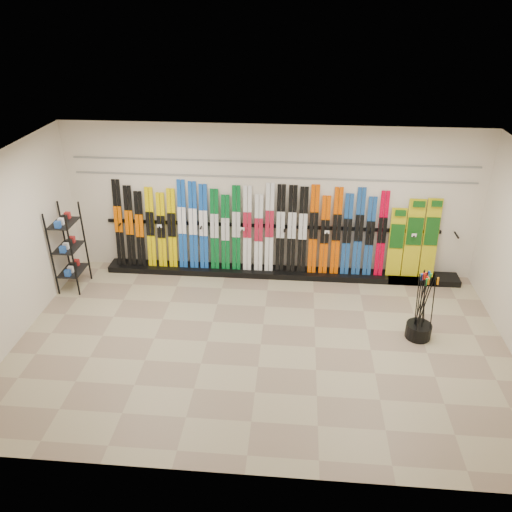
{
  "coord_description": "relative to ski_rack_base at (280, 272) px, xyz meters",
  "views": [
    {
      "loc": [
        0.48,
        -6.51,
        5.1
      ],
      "look_at": [
        -0.16,
        1.0,
        1.1
      ],
      "focal_mm": 35.0,
      "sensor_mm": 36.0,
      "label": 1
    }
  ],
  "objects": [
    {
      "name": "skis",
      "position": [
        -0.66,
        0.07,
        0.9
      ],
      "size": [
        5.37,
        0.28,
        1.79
      ],
      "color": "black",
      "rests_on": "ski_rack_base"
    },
    {
      "name": "accessory_rack",
      "position": [
        -3.97,
        -0.77,
        0.77
      ],
      "size": [
        0.4,
        0.6,
        1.66
      ],
      "primitive_type": "cube",
      "color": "black",
      "rests_on": "floor"
    },
    {
      "name": "slatwall_rail_1",
      "position": [
        -0.22,
        0.2,
        2.24
      ],
      "size": [
        7.6,
        0.02,
        0.03
      ],
      "primitive_type": "cube",
      "color": "gray",
      "rests_on": "back_wall"
    },
    {
      "name": "back_wall",
      "position": [
        -0.22,
        0.22,
        1.44
      ],
      "size": [
        8.0,
        0.0,
        8.0
      ],
      "primitive_type": "plane",
      "rotation": [
        1.57,
        0.0,
        0.0
      ],
      "color": "beige",
      "rests_on": "floor"
    },
    {
      "name": "slatwall_rail_0",
      "position": [
        -0.22,
        0.2,
        1.94
      ],
      "size": [
        7.6,
        0.02,
        0.03
      ],
      "primitive_type": "cube",
      "color": "gray",
      "rests_on": "back_wall"
    },
    {
      "name": "ceiling",
      "position": [
        -0.22,
        -2.28,
        2.94
      ],
      "size": [
        8.0,
        8.0,
        0.0
      ],
      "primitive_type": "plane",
      "rotation": [
        3.14,
        0.0,
        0.0
      ],
      "color": "silver",
      "rests_on": "back_wall"
    },
    {
      "name": "floor",
      "position": [
        -0.22,
        -2.28,
        -0.06
      ],
      "size": [
        8.0,
        8.0,
        0.0
      ],
      "primitive_type": "plane",
      "color": "gray",
      "rests_on": "ground"
    },
    {
      "name": "snowboards",
      "position": [
        2.56,
        0.08,
        0.81
      ],
      "size": [
        0.92,
        0.24,
        1.57
      ],
      "color": "gold",
      "rests_on": "ski_rack_base"
    },
    {
      "name": "ski_rack_base",
      "position": [
        0.0,
        0.0,
        0.0
      ],
      "size": [
        8.0,
        0.4,
        0.12
      ],
      "primitive_type": "cube",
      "color": "black",
      "rests_on": "floor"
    },
    {
      "name": "pole_bin",
      "position": [
        2.37,
        -1.86,
        0.07
      ],
      "size": [
        0.42,
        0.42,
        0.25
      ],
      "primitive_type": "cylinder",
      "color": "black",
      "rests_on": "floor"
    },
    {
      "name": "ski_poles",
      "position": [
        2.36,
        -1.86,
        0.55
      ],
      "size": [
        0.32,
        0.37,
        1.18
      ],
      "color": "black",
      "rests_on": "pole_bin"
    },
    {
      "name": "left_wall",
      "position": [
        -4.22,
        -2.28,
        1.44
      ],
      "size": [
        0.0,
        5.0,
        5.0
      ],
      "primitive_type": "plane",
      "rotation": [
        1.57,
        0.0,
        1.57
      ],
      "color": "beige",
      "rests_on": "floor"
    }
  ]
}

